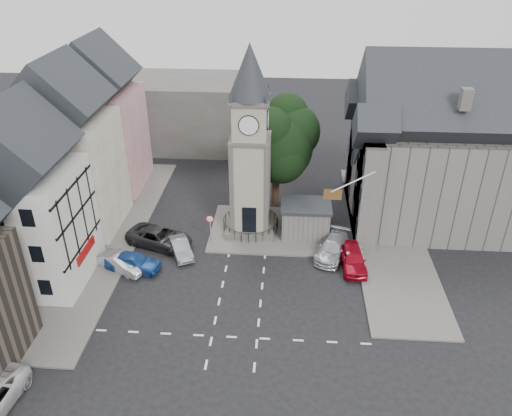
# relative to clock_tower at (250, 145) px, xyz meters

# --- Properties ---
(ground) EXTENTS (120.00, 120.00, 0.00)m
(ground) POSITION_rel_clock_tower_xyz_m (0.00, -7.99, -8.12)
(ground) COLOR black
(ground) RESTS_ON ground
(pavement_west) EXTENTS (6.00, 30.00, 0.14)m
(pavement_west) POSITION_rel_clock_tower_xyz_m (-12.50, -1.99, -8.05)
(pavement_west) COLOR #595651
(pavement_west) RESTS_ON ground
(pavement_east) EXTENTS (6.00, 26.00, 0.14)m
(pavement_east) POSITION_rel_clock_tower_xyz_m (12.00, 0.01, -8.05)
(pavement_east) COLOR #595651
(pavement_east) RESTS_ON ground
(central_island) EXTENTS (10.00, 8.00, 0.16)m
(central_island) POSITION_rel_clock_tower_xyz_m (1.50, 0.01, -8.04)
(central_island) COLOR #595651
(central_island) RESTS_ON ground
(road_markings) EXTENTS (20.00, 8.00, 0.01)m
(road_markings) POSITION_rel_clock_tower_xyz_m (0.00, -13.49, -8.12)
(road_markings) COLOR silver
(road_markings) RESTS_ON ground
(clock_tower) EXTENTS (4.86, 4.86, 16.25)m
(clock_tower) POSITION_rel_clock_tower_xyz_m (0.00, 0.00, 0.00)
(clock_tower) COLOR #4C4944
(clock_tower) RESTS_ON ground
(stone_shelter) EXTENTS (4.30, 3.30, 3.08)m
(stone_shelter) POSITION_rel_clock_tower_xyz_m (4.80, -0.49, -6.57)
(stone_shelter) COLOR #66625E
(stone_shelter) RESTS_ON ground
(town_tree) EXTENTS (7.20, 7.20, 10.80)m
(town_tree) POSITION_rel_clock_tower_xyz_m (2.00, 5.01, -1.15)
(town_tree) COLOR black
(town_tree) RESTS_ON ground
(warning_sign_post) EXTENTS (0.70, 0.19, 2.85)m
(warning_sign_post) POSITION_rel_clock_tower_xyz_m (-3.20, -2.56, -6.09)
(warning_sign_post) COLOR black
(warning_sign_post) RESTS_ON ground
(terrace_pink) EXTENTS (8.10, 7.60, 12.80)m
(terrace_pink) POSITION_rel_clock_tower_xyz_m (-15.50, 8.01, -1.54)
(terrace_pink) COLOR #BC8188
(terrace_pink) RESTS_ON ground
(terrace_cream) EXTENTS (8.10, 7.60, 12.80)m
(terrace_cream) POSITION_rel_clock_tower_xyz_m (-15.50, 0.01, -1.54)
(terrace_cream) COLOR #C1B5A1
(terrace_cream) RESTS_ON ground
(terrace_tudor) EXTENTS (8.10, 7.60, 12.00)m
(terrace_tudor) POSITION_rel_clock_tower_xyz_m (-15.50, -7.99, -1.93)
(terrace_tudor) COLOR silver
(terrace_tudor) RESTS_ON ground
(backdrop_west) EXTENTS (20.00, 10.00, 8.00)m
(backdrop_west) POSITION_rel_clock_tower_xyz_m (-12.00, 20.01, -4.12)
(backdrop_west) COLOR #4C4944
(backdrop_west) RESTS_ON ground
(east_building) EXTENTS (14.40, 11.40, 12.60)m
(east_building) POSITION_rel_clock_tower_xyz_m (15.59, 3.01, -1.86)
(east_building) COLOR #66625E
(east_building) RESTS_ON ground
(east_boundary_wall) EXTENTS (0.40, 16.00, 0.90)m
(east_boundary_wall) POSITION_rel_clock_tower_xyz_m (9.20, 2.01, -7.67)
(east_boundary_wall) COLOR #66625E
(east_boundary_wall) RESTS_ON ground
(flagpole) EXTENTS (3.68, 0.10, 2.74)m
(flagpole) POSITION_rel_clock_tower_xyz_m (8.00, -3.99, -1.12)
(flagpole) COLOR white
(flagpole) RESTS_ON ground
(car_west_blue) EXTENTS (4.62, 2.42, 1.50)m
(car_west_blue) POSITION_rel_clock_tower_xyz_m (-8.73, -6.62, -7.37)
(car_west_blue) COLOR navy
(car_west_blue) RESTS_ON ground
(car_west_silver) EXTENTS (4.32, 3.17, 1.36)m
(car_west_silver) POSITION_rel_clock_tower_xyz_m (-9.63, -6.69, -7.44)
(car_west_silver) COLOR #9EA1A5
(car_west_silver) RESTS_ON ground
(car_west_grey) EXTENTS (6.19, 4.28, 1.57)m
(car_west_grey) POSITION_rel_clock_tower_xyz_m (-7.50, -3.04, -7.33)
(car_west_grey) COLOR #28282A
(car_west_grey) RESTS_ON ground
(car_island_silver) EXTENTS (2.93, 4.10, 1.28)m
(car_island_silver) POSITION_rel_clock_tower_xyz_m (-5.50, -4.18, -7.48)
(car_island_silver) COLOR gray
(car_island_silver) RESTS_ON ground
(car_island_east) EXTENTS (3.54, 5.34, 1.44)m
(car_island_east) POSITION_rel_clock_tower_xyz_m (7.00, -3.49, -7.40)
(car_island_east) COLOR #A7A9AF
(car_island_east) RESTS_ON ground
(car_east_red) EXTENTS (2.13, 4.72, 1.57)m
(car_east_red) POSITION_rel_clock_tower_xyz_m (8.50, -4.99, -7.33)
(car_east_red) COLOR maroon
(car_east_red) RESTS_ON ground
(pedestrian) EXTENTS (0.66, 0.60, 1.52)m
(pedestrian) POSITION_rel_clock_tower_xyz_m (8.00, -5.18, -7.36)
(pedestrian) COLOR #B5A896
(pedestrian) RESTS_ON ground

